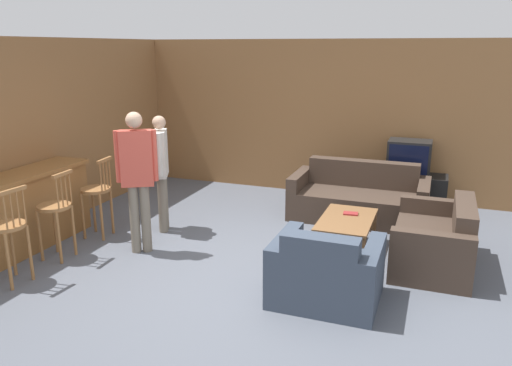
{
  "coord_description": "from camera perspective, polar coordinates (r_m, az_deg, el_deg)",
  "views": [
    {
      "loc": [
        1.89,
        -4.7,
        2.48
      ],
      "look_at": [
        -0.18,
        0.87,
        0.85
      ],
      "focal_mm": 35.0,
      "sensor_mm": 36.0,
      "label": 1
    }
  ],
  "objects": [
    {
      "name": "coffee_table",
      "position": [
        6.3,
        10.31,
        -4.51
      ],
      "size": [
        0.63,
        1.06,
        0.43
      ],
      "color": "brown",
      "rests_on": "ground_plane"
    },
    {
      "name": "tv_unit",
      "position": [
        8.27,
        16.81,
        -0.82
      ],
      "size": [
        1.21,
        0.48,
        0.54
      ],
      "color": "black",
      "rests_on": "ground_plane"
    },
    {
      "name": "bar_chair_mid",
      "position": [
        6.38,
        -21.89,
        -3.2
      ],
      "size": [
        0.4,
        0.4,
        1.08
      ],
      "color": "#996638",
      "rests_on": "ground_plane"
    },
    {
      "name": "loveseat_right",
      "position": [
        6.19,
        19.89,
        -6.33
      ],
      "size": [
        0.85,
        1.43,
        0.79
      ],
      "color": "#423328",
      "rests_on": "ground_plane"
    },
    {
      "name": "tv",
      "position": [
        8.14,
        17.09,
        2.82
      ],
      "size": [
        0.65,
        0.47,
        0.54
      ],
      "color": "black",
      "rests_on": "tv_unit"
    },
    {
      "name": "bar_chair_near",
      "position": [
        5.91,
        -26.43,
        -5.15
      ],
      "size": [
        0.42,
        0.42,
        1.08
      ],
      "color": "#996638",
      "rests_on": "ground_plane"
    },
    {
      "name": "person_by_counter",
      "position": [
        6.15,
        -13.41,
        1.07
      ],
      "size": [
        0.44,
        0.32,
        1.75
      ],
      "color": "#756B5B",
      "rests_on": "ground_plane"
    },
    {
      "name": "couch_far",
      "position": [
        7.54,
        11.68,
        -1.85
      ],
      "size": [
        1.96,
        0.93,
        0.82
      ],
      "color": "#423328",
      "rests_on": "ground_plane"
    },
    {
      "name": "ground_plane",
      "position": [
        5.64,
        -1.38,
        -10.75
      ],
      "size": [
        24.0,
        24.0,
        0.0
      ],
      "primitive_type": "plane",
      "color": "#565B66"
    },
    {
      "name": "bar_counter",
      "position": [
        6.81,
        -25.47,
        -3.12
      ],
      "size": [
        0.55,
        2.09,
        0.98
      ],
      "color": "brown",
      "rests_on": "ground_plane"
    },
    {
      "name": "armchair_near",
      "position": [
        5.09,
        7.97,
        -10.23
      ],
      "size": [
        1.05,
        0.88,
        0.8
      ],
      "color": "#384251",
      "rests_on": "ground_plane"
    },
    {
      "name": "wall_left",
      "position": [
        7.97,
        -19.88,
        5.93
      ],
      "size": [
        0.08,
        8.61,
        2.6
      ],
      "color": "olive",
      "rests_on": "ground_plane"
    },
    {
      "name": "person_by_window",
      "position": [
        6.86,
        -10.78,
        1.84
      ],
      "size": [
        0.31,
        0.48,
        1.6
      ],
      "color": "#756B5B",
      "rests_on": "ground_plane"
    },
    {
      "name": "wall_back",
      "position": [
        8.6,
        7.58,
        7.34
      ],
      "size": [
        9.4,
        0.08,
        2.6
      ],
      "color": "olive",
      "rests_on": "ground_plane"
    },
    {
      "name": "bar_chair_far",
      "position": [
        6.93,
        -17.7,
        -1.36
      ],
      "size": [
        0.43,
        0.43,
        1.08
      ],
      "color": "#996638",
      "rests_on": "ground_plane"
    },
    {
      "name": "book_on_table",
      "position": [
        6.44,
        10.77,
        -3.44
      ],
      "size": [
        0.2,
        0.14,
        0.02
      ],
      "color": "maroon",
      "rests_on": "coffee_table"
    }
  ]
}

